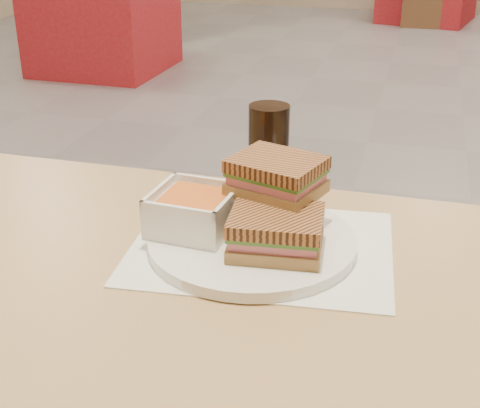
% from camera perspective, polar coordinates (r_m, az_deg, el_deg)
% --- Properties ---
extents(main_table, '(1.21, 0.71, 0.75)m').
position_cam_1_polar(main_table, '(1.00, -10.30, -11.14)').
color(main_table, '#A07F52').
rests_on(main_table, ground).
extents(tray_liner, '(0.39, 0.32, 0.00)m').
position_cam_1_polar(tray_liner, '(0.97, 1.81, -3.63)').
color(tray_liner, white).
rests_on(tray_liner, main_table).
extents(plate, '(0.30, 0.30, 0.02)m').
position_cam_1_polar(plate, '(0.97, 1.02, -3.19)').
color(plate, white).
rests_on(plate, tray_liner).
extents(soup_bowl, '(0.12, 0.12, 0.06)m').
position_cam_1_polar(soup_bowl, '(0.98, -3.88, -0.73)').
color(soup_bowl, white).
rests_on(soup_bowl, plate).
extents(panini_lower, '(0.13, 0.11, 0.06)m').
position_cam_1_polar(panini_lower, '(0.92, 3.04, -2.39)').
color(panini_lower, '#A37440').
rests_on(panini_lower, plate).
extents(panini_upper, '(0.15, 0.13, 0.05)m').
position_cam_1_polar(panini_upper, '(0.97, 3.10, 2.35)').
color(panini_upper, '#A37440').
rests_on(panini_upper, panini_lower).
extents(cola_glass, '(0.07, 0.07, 0.15)m').
position_cam_1_polar(cola_glass, '(1.14, 2.41, 4.74)').
color(cola_glass, black).
rests_on(cola_glass, main_table).
extents(bg_table_0, '(0.89, 0.89, 0.76)m').
position_cam_1_polar(bg_table_0, '(5.15, -11.43, 15.14)').
color(bg_table_0, maroon).
rests_on(bg_table_0, ground).
extents(bg_chair_0r, '(0.53, 0.53, 0.47)m').
position_cam_1_polar(bg_chair_0r, '(5.19, -10.85, 13.62)').
color(bg_chair_0r, brown).
rests_on(bg_chair_0r, ground).
extents(bg_chair_2l, '(0.43, 0.43, 0.46)m').
position_cam_1_polar(bg_chair_2l, '(7.08, 15.19, 16.11)').
color(bg_chair_2l, brown).
rests_on(bg_chair_2l, ground).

